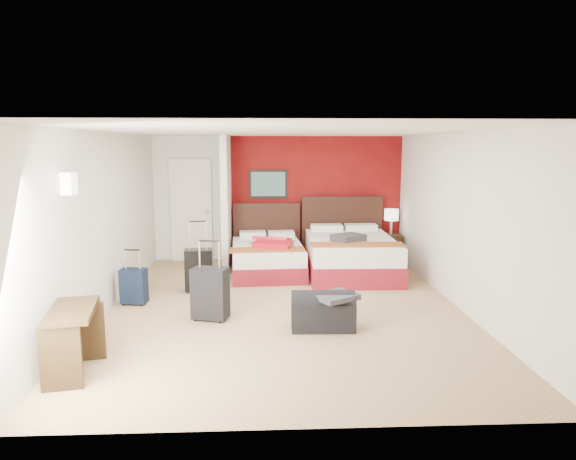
{
  "coord_description": "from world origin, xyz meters",
  "views": [
    {
      "loc": [
        -0.27,
        -7.14,
        2.29
      ],
      "look_at": [
        0.09,
        0.8,
        1.0
      ],
      "focal_mm": 32.07,
      "sensor_mm": 36.0,
      "label": 1
    }
  ],
  "objects": [
    {
      "name": "suitcase_charcoal",
      "position": [
        -1.01,
        -0.49,
        0.34
      ],
      "size": [
        0.52,
        0.4,
        0.68
      ],
      "primitive_type": "cube",
      "rotation": [
        0.0,
        0.0,
        -0.27
      ],
      "color": "black",
      "rests_on": "ground"
    },
    {
      "name": "nightstand",
      "position": [
        2.24,
        2.87,
        0.28
      ],
      "size": [
        0.44,
        0.44,
        0.57
      ],
      "primitive_type": "cube",
      "rotation": [
        0.0,
        0.0,
        -0.1
      ],
      "color": "black",
      "rests_on": "ground"
    },
    {
      "name": "bed_right",
      "position": [
        1.28,
        1.91,
        0.33
      ],
      "size": [
        1.59,
        2.23,
        0.66
      ],
      "primitive_type": "cube",
      "rotation": [
        0.0,
        0.0,
        -0.02
      ],
      "color": "white",
      "rests_on": "ground"
    },
    {
      "name": "red_suitcase_open",
      "position": [
        -0.13,
        1.92,
        0.6
      ],
      "size": [
        0.88,
        1.04,
        0.11
      ],
      "primitive_type": "cube",
      "rotation": [
        0.0,
        0.0,
        -0.31
      ],
      "color": "red",
      "rests_on": "bed_left"
    },
    {
      "name": "partition_wall",
      "position": [
        -1.0,
        2.61,
        1.25
      ],
      "size": [
        0.12,
        1.2,
        2.5
      ],
      "primitive_type": "cube",
      "color": "silver",
      "rests_on": "ground"
    },
    {
      "name": "bed_left",
      "position": [
        -0.23,
        2.02,
        0.27
      ],
      "size": [
        1.36,
        1.87,
        0.54
      ],
      "primitive_type": "cube",
      "rotation": [
        0.0,
        0.0,
        0.06
      ],
      "color": "white",
      "rests_on": "ground"
    },
    {
      "name": "suitcase_black",
      "position": [
        -1.33,
        0.89,
        0.33
      ],
      "size": [
        0.46,
        0.31,
        0.65
      ],
      "primitive_type": "cube",
      "rotation": [
        0.0,
        0.0,
        0.09
      ],
      "color": "black",
      "rests_on": "ground"
    },
    {
      "name": "jacket_draped",
      "position": [
        0.61,
        -0.95,
        0.44
      ],
      "size": [
        0.64,
        0.62,
        0.07
      ],
      "primitive_type": "cube",
      "rotation": [
        0.0,
        0.0,
        0.55
      ],
      "color": "#3B3C41",
      "rests_on": "duffel_bag"
    },
    {
      "name": "ground",
      "position": [
        0.0,
        0.0,
        0.0
      ],
      "size": [
        6.5,
        6.5,
        0.0
      ],
      "primitive_type": "plane",
      "color": "tan",
      "rests_on": "ground"
    },
    {
      "name": "suitcase_navy",
      "position": [
        -2.2,
        0.24,
        0.25
      ],
      "size": [
        0.39,
        0.27,
        0.5
      ],
      "primitive_type": "cube",
      "rotation": [
        0.0,
        0.0,
        -0.14
      ],
      "color": "black",
      "rests_on": "ground"
    },
    {
      "name": "room_walls",
      "position": [
        -1.4,
        1.42,
        1.26
      ],
      "size": [
        5.02,
        6.52,
        2.5
      ],
      "color": "silver",
      "rests_on": "ground"
    },
    {
      "name": "desk",
      "position": [
        -2.21,
        -2.11,
        0.35
      ],
      "size": [
        0.57,
        0.9,
        0.7
      ],
      "primitive_type": "cube",
      "rotation": [
        0.0,
        0.0,
        0.18
      ],
      "color": "#312110",
      "rests_on": "ground"
    },
    {
      "name": "red_accent_panel",
      "position": [
        0.75,
        3.23,
        1.25
      ],
      "size": [
        3.5,
        0.04,
        2.5
      ],
      "primitive_type": "cube",
      "color": "maroon",
      "rests_on": "ground"
    },
    {
      "name": "table_lamp",
      "position": [
        2.24,
        2.87,
        0.82
      ],
      "size": [
        0.37,
        0.37,
        0.5
      ],
      "primitive_type": "cylinder",
      "rotation": [
        0.0,
        0.0,
        -0.4
      ],
      "color": "white",
      "rests_on": "nightstand"
    },
    {
      "name": "duffel_bag",
      "position": [
        0.46,
        -0.9,
        0.2
      ],
      "size": [
        0.81,
        0.45,
        0.4
      ],
      "primitive_type": "cube",
      "rotation": [
        0.0,
        0.0,
        -0.03
      ],
      "color": "black",
      "rests_on": "ground"
    },
    {
      "name": "jacket_bundle",
      "position": [
        1.18,
        1.61,
        0.72
      ],
      "size": [
        0.65,
        0.62,
        0.12
      ],
      "primitive_type": "cube",
      "rotation": [
        0.0,
        0.0,
        0.59
      ],
      "color": "#39393E",
      "rests_on": "bed_right"
    },
    {
      "name": "entry_door",
      "position": [
        -1.75,
        3.2,
        1.02
      ],
      "size": [
        0.82,
        0.06,
        2.05
      ],
      "primitive_type": "cube",
      "color": "silver",
      "rests_on": "ground"
    }
  ]
}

